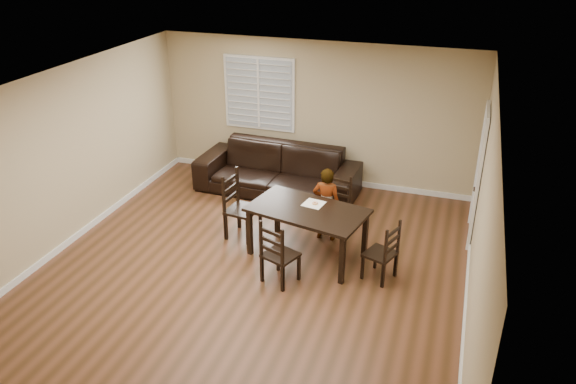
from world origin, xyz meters
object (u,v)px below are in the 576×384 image
object	(u,v)px
dining_table	(307,214)
chair_left	(235,207)
chair_right	(387,255)
child	(326,204)
chair_far	(275,257)
sofa	(277,170)
chair_near	(338,204)
donut	(315,203)

from	to	relation	value
dining_table	chair_left	size ratio (longest dim) A/B	1.70
chair_right	child	distance (m)	1.43
chair_far	child	world-z (taller)	child
sofa	dining_table	bearing A→B (deg)	-57.39
dining_table	chair_right	distance (m)	1.30
child	dining_table	bearing A→B (deg)	77.43
chair_near	sofa	world-z (taller)	chair_near
dining_table	donut	bearing A→B (deg)	83.66
donut	sofa	xyz separation A→B (m)	(-1.22, 1.80, -0.38)
chair_far	chair_left	bearing A→B (deg)	-25.68
donut	sofa	bearing A→B (deg)	124.12
sofa	chair_right	bearing A→B (deg)	-41.12
dining_table	sofa	world-z (taller)	sofa
chair_near	donut	distance (m)	0.96
dining_table	chair_right	size ratio (longest dim) A/B	2.04
donut	dining_table	bearing A→B (deg)	-108.62
dining_table	sofa	distance (m)	2.31
chair_left	sofa	size ratio (longest dim) A/B	0.37
dining_table	chair_right	bearing A→B (deg)	-0.74
chair_near	chair_far	bearing A→B (deg)	-90.49
dining_table	donut	xyz separation A→B (m)	(0.06, 0.18, 0.11)
chair_left	donut	distance (m)	1.37
sofa	donut	bearing A→B (deg)	-53.59
chair_far	chair_near	bearing A→B (deg)	-81.75
dining_table	chair_far	xyz separation A→B (m)	(-0.21, -0.86, -0.26)
chair_far	child	size ratio (longest dim) A/B	0.80
chair_far	sofa	distance (m)	2.99
chair_left	sofa	bearing A→B (deg)	3.42
dining_table	chair_left	distance (m)	1.31
chair_near	sofa	size ratio (longest dim) A/B	0.31
dining_table	chair_near	world-z (taller)	chair_near
child	donut	world-z (taller)	child
chair_right	donut	world-z (taller)	chair_right
chair_near	chair_left	world-z (taller)	chair_left
dining_table	child	xyz separation A→B (m)	(0.13, 0.60, -0.10)
donut	chair_left	bearing A→B (deg)	176.46
child	sofa	size ratio (longest dim) A/B	0.41
chair_left	child	distance (m)	1.44
chair_left	donut	world-z (taller)	chair_left
chair_far	sofa	bearing A→B (deg)	-50.44
chair_left	child	world-z (taller)	child
child	chair_right	bearing A→B (deg)	141.09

